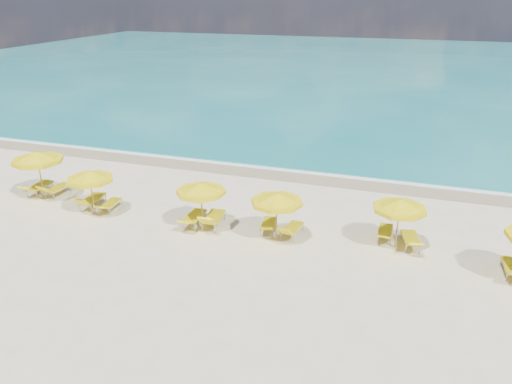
% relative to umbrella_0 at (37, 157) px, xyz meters
% --- Properties ---
extents(ground_plane, '(120.00, 120.00, 0.00)m').
position_rel_umbrella_0_xyz_m(ground_plane, '(10.53, -0.39, -2.05)').
color(ground_plane, beige).
extents(ocean, '(120.00, 80.00, 0.30)m').
position_rel_umbrella_0_xyz_m(ocean, '(10.53, 47.61, -2.05)').
color(ocean, '#146F72').
rests_on(ocean, ground).
extents(wet_sand_band, '(120.00, 2.60, 0.01)m').
position_rel_umbrella_0_xyz_m(wet_sand_band, '(10.53, 7.01, -2.05)').
color(wet_sand_band, tan).
rests_on(wet_sand_band, ground).
extents(foam_line, '(120.00, 1.20, 0.03)m').
position_rel_umbrella_0_xyz_m(foam_line, '(10.53, 7.81, -2.05)').
color(foam_line, white).
rests_on(foam_line, ground).
extents(whitecap_near, '(14.00, 0.36, 0.05)m').
position_rel_umbrella_0_xyz_m(whitecap_near, '(4.53, 16.61, -2.05)').
color(whitecap_near, white).
rests_on(whitecap_near, ground).
extents(whitecap_far, '(18.00, 0.30, 0.05)m').
position_rel_umbrella_0_xyz_m(whitecap_far, '(18.53, 23.61, -2.05)').
color(whitecap_far, white).
rests_on(whitecap_far, ground).
extents(umbrella_0, '(2.60, 2.60, 2.40)m').
position_rel_umbrella_0_xyz_m(umbrella_0, '(0.00, 0.00, 0.00)').
color(umbrella_0, tan).
rests_on(umbrella_0, ground).
extents(umbrella_1, '(2.46, 2.46, 2.10)m').
position_rel_umbrella_0_xyz_m(umbrella_1, '(3.47, -0.84, -0.26)').
color(umbrella_1, tan).
rests_on(umbrella_1, ground).
extents(umbrella_2, '(2.61, 2.61, 2.11)m').
position_rel_umbrella_0_xyz_m(umbrella_2, '(8.71, -0.64, -0.25)').
color(umbrella_2, tan).
rests_on(umbrella_2, ground).
extents(umbrella_3, '(2.22, 2.22, 2.10)m').
position_rel_umbrella_0_xyz_m(umbrella_3, '(11.98, -0.69, -0.25)').
color(umbrella_3, tan).
rests_on(umbrella_3, ground).
extents(umbrella_4, '(2.47, 2.47, 2.09)m').
position_rel_umbrella_0_xyz_m(umbrella_4, '(16.61, 0.18, -0.26)').
color(umbrella_4, tan).
rests_on(umbrella_4, ground).
extents(lounger_0_left, '(0.74, 1.94, 0.80)m').
position_rel_umbrella_0_xyz_m(lounger_0_left, '(-0.53, 0.34, -1.81)').
color(lounger_0_left, '#A5A8AD').
rests_on(lounger_0_left, ground).
extents(lounger_0_right, '(0.71, 1.80, 0.84)m').
position_rel_umbrella_0_xyz_m(lounger_0_right, '(0.47, 0.42, -1.82)').
color(lounger_0_right, '#A5A8AD').
rests_on(lounger_0_right, ground).
extents(lounger_1_left, '(0.86, 2.01, 0.91)m').
position_rel_umbrella_0_xyz_m(lounger_1_left, '(2.98, -0.28, -1.80)').
color(lounger_1_left, '#A5A8AD').
rests_on(lounger_1_left, ground).
extents(lounger_1_right, '(0.72, 1.73, 0.64)m').
position_rel_umbrella_0_xyz_m(lounger_1_right, '(3.98, -0.31, -1.85)').
color(lounger_1_right, '#A5A8AD').
rests_on(lounger_1_right, ground).
extents(lounger_2_left, '(0.69, 1.98, 0.71)m').
position_rel_umbrella_0_xyz_m(lounger_2_left, '(8.24, -0.46, -1.82)').
color(lounger_2_left, '#A5A8AD').
rests_on(lounger_2_left, ground).
extents(lounger_2_right, '(0.83, 2.00, 0.94)m').
position_rel_umbrella_0_xyz_m(lounger_2_right, '(9.09, -0.36, -1.80)').
color(lounger_2_right, '#A5A8AD').
rests_on(lounger_2_right, ground).
extents(lounger_3_left, '(0.82, 1.77, 0.73)m').
position_rel_umbrella_0_xyz_m(lounger_3_left, '(11.48, -0.09, -1.84)').
color(lounger_3_left, '#A5A8AD').
rests_on(lounger_3_left, ground).
extents(lounger_3_right, '(0.78, 1.74, 0.81)m').
position_rel_umbrella_0_xyz_m(lounger_3_right, '(12.51, -0.20, -1.83)').
color(lounger_3_right, '#A5A8AD').
rests_on(lounger_3_right, ground).
extents(lounger_4_left, '(0.58, 1.72, 0.63)m').
position_rel_umbrella_0_xyz_m(lounger_4_left, '(16.15, 0.78, -1.84)').
color(lounger_4_left, '#A5A8AD').
rests_on(lounger_4_left, ground).
extents(lounger_4_right, '(0.94, 1.89, 0.74)m').
position_rel_umbrella_0_xyz_m(lounger_4_right, '(17.17, 0.37, -1.83)').
color(lounger_4_right, '#A5A8AD').
rests_on(lounger_4_right, ground).
extents(lounger_5_left, '(0.66, 1.78, 0.65)m').
position_rel_umbrella_0_xyz_m(lounger_5_left, '(20.66, -0.69, -1.84)').
color(lounger_5_left, '#A5A8AD').
rests_on(lounger_5_left, ground).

